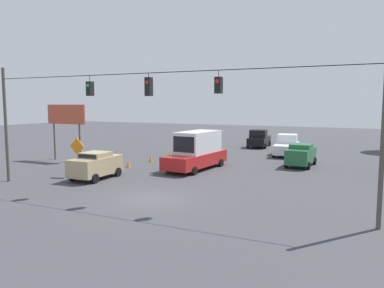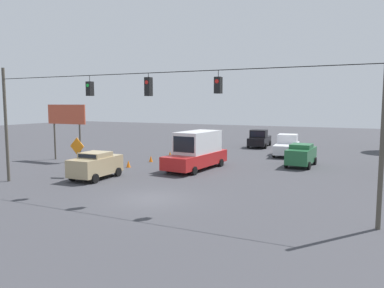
% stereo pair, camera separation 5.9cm
% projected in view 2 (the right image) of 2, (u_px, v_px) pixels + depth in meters
% --- Properties ---
extents(ground_plane, '(140.00, 140.00, 0.00)m').
position_uv_depth(ground_plane, '(152.00, 199.00, 20.80)').
color(ground_plane, '#3D3D42').
extents(overhead_signal_span, '(22.76, 0.38, 7.62)m').
position_uv_depth(overhead_signal_span, '(149.00, 115.00, 20.12)').
color(overhead_signal_span, '#4C473D').
rests_on(overhead_signal_span, ground_plane).
extents(sedan_silver_withflow_far, '(2.25, 4.25, 1.93)m').
position_uv_depth(sedan_silver_withflow_far, '(202.00, 146.00, 37.64)').
color(sedan_silver_withflow_far, '#A8AAB2').
rests_on(sedan_silver_withflow_far, ground_plane).
extents(sedan_tan_parked_shoulder, '(2.20, 4.09, 1.88)m').
position_uv_depth(sedan_tan_parked_shoulder, '(96.00, 165.00, 26.27)').
color(sedan_tan_parked_shoulder, tan).
rests_on(sedan_tan_parked_shoulder, ground_plane).
extents(pickup_truck_white_oncoming_deep, '(2.66, 5.74, 2.12)m').
position_uv_depth(pickup_truck_white_oncoming_deep, '(287.00, 146.00, 38.15)').
color(pickup_truck_white_oncoming_deep, silver).
rests_on(pickup_truck_white_oncoming_deep, ground_plane).
extents(pickup_truck_black_withflow_deep, '(2.65, 5.56, 2.12)m').
position_uv_depth(pickup_truck_black_withflow_deep, '(259.00, 139.00, 45.50)').
color(pickup_truck_black_withflow_deep, black).
rests_on(pickup_truck_black_withflow_deep, ground_plane).
extents(box_truck_red_withflow_mid, '(2.97, 7.00, 3.04)m').
position_uv_depth(box_truck_red_withflow_mid, '(197.00, 151.00, 30.11)').
color(box_truck_red_withflow_mid, red).
rests_on(box_truck_red_withflow_mid, ground_plane).
extents(sedan_green_oncoming_far, '(2.16, 4.32, 1.89)m').
position_uv_depth(sedan_green_oncoming_far, '(301.00, 155.00, 31.46)').
color(sedan_green_oncoming_far, '#236038').
rests_on(sedan_green_oncoming_far, ground_plane).
extents(traffic_cone_nearest, '(0.36, 0.36, 0.57)m').
position_uv_depth(traffic_cone_nearest, '(102.00, 171.00, 27.88)').
color(traffic_cone_nearest, orange).
rests_on(traffic_cone_nearest, ground_plane).
extents(traffic_cone_second, '(0.36, 0.36, 0.57)m').
position_uv_depth(traffic_cone_second, '(128.00, 164.00, 30.98)').
color(traffic_cone_second, orange).
rests_on(traffic_cone_second, ground_plane).
extents(traffic_cone_third, '(0.36, 0.36, 0.57)m').
position_uv_depth(traffic_cone_third, '(151.00, 159.00, 33.89)').
color(traffic_cone_third, orange).
rests_on(traffic_cone_third, ground_plane).
extents(traffic_cone_fourth, '(0.36, 0.36, 0.57)m').
position_uv_depth(traffic_cone_fourth, '(170.00, 154.00, 37.03)').
color(traffic_cone_fourth, orange).
rests_on(traffic_cone_fourth, ground_plane).
extents(roadside_billboard, '(4.40, 0.16, 5.17)m').
position_uv_depth(roadside_billboard, '(66.00, 119.00, 34.40)').
color(roadside_billboard, '#4C473D').
rests_on(roadside_billboard, ground_plane).
extents(work_zone_sign, '(1.27, 0.06, 2.84)m').
position_uv_depth(work_zone_sign, '(77.00, 149.00, 26.93)').
color(work_zone_sign, slate).
rests_on(work_zone_sign, ground_plane).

